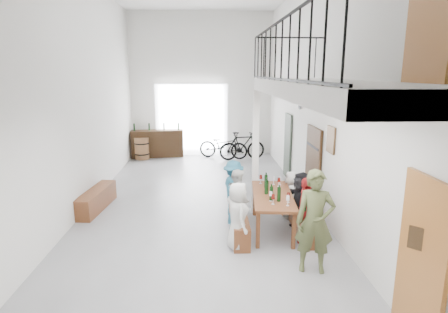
{
  "coord_description": "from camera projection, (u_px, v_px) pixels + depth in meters",
  "views": [
    {
      "loc": [
        0.18,
        -8.81,
        3.25
      ],
      "look_at": [
        0.57,
        -0.5,
        1.37
      ],
      "focal_mm": 30.0,
      "sensor_mm": 36.0,
      "label": 1
    }
  ],
  "objects": [
    {
      "name": "floor",
      "position": [
        200.0,
        206.0,
        9.3
      ],
      "size": [
        12.0,
        12.0,
        0.0
      ],
      "primitive_type": "plane",
      "color": "slate",
      "rests_on": "ground"
    },
    {
      "name": "room_walls",
      "position": [
        198.0,
        58.0,
        8.51
      ],
      "size": [
        12.0,
        12.0,
        12.0
      ],
      "color": "white",
      "rests_on": "ground"
    },
    {
      "name": "gateway_portal",
      "position": [
        192.0,
        120.0,
        14.75
      ],
      "size": [
        2.8,
        0.08,
        2.8
      ],
      "primitive_type": "cube",
      "color": "white",
      "rests_on": "ground"
    },
    {
      "name": "right_wall_decor",
      "position": [
        337.0,
        152.0,
        7.22
      ],
      "size": [
        0.07,
        8.28,
        5.07
      ],
      "color": "#9D5C25",
      "rests_on": "ground"
    },
    {
      "name": "balcony",
      "position": [
        324.0,
        92.0,
        5.69
      ],
      "size": [
        1.52,
        5.62,
        4.0
      ],
      "color": "white",
      "rests_on": "ground"
    },
    {
      "name": "tasting_table",
      "position": [
        273.0,
        198.0,
        7.72
      ],
      "size": [
        0.97,
        2.0,
        0.79
      ],
      "rotation": [
        0.0,
        0.0,
        -0.09
      ],
      "color": "brown",
      "rests_on": "ground"
    },
    {
      "name": "bench_inner",
      "position": [
        239.0,
        221.0,
        7.76
      ],
      "size": [
        0.34,
        1.96,
        0.45
      ],
      "primitive_type": "cube",
      "rotation": [
        0.0,
        0.0,
        -0.01
      ],
      "color": "brown",
      "rests_on": "ground"
    },
    {
      "name": "bench_wall",
      "position": [
        300.0,
        218.0,
        7.91
      ],
      "size": [
        0.27,
        2.04,
        0.47
      ],
      "primitive_type": "cube",
      "rotation": [
        0.0,
        0.0,
        -0.0
      ],
      "color": "brown",
      "rests_on": "ground"
    },
    {
      "name": "tableware",
      "position": [
        273.0,
        188.0,
        7.68
      ],
      "size": [
        0.48,
        1.53,
        0.35
      ],
      "color": "black",
      "rests_on": "tasting_table"
    },
    {
      "name": "side_bench",
      "position": [
        96.0,
        199.0,
        9.04
      ],
      "size": [
        0.57,
        1.76,
        0.49
      ],
      "primitive_type": "cube",
      "rotation": [
        0.0,
        0.0,
        -0.11
      ],
      "color": "brown",
      "rests_on": "ground"
    },
    {
      "name": "oak_barrel",
      "position": [
        142.0,
        148.0,
        14.24
      ],
      "size": [
        0.56,
        0.56,
        0.82
      ],
      "color": "brown",
      "rests_on": "ground"
    },
    {
      "name": "serving_counter",
      "position": [
        157.0,
        143.0,
        14.6
      ],
      "size": [
        2.04,
        0.79,
        1.05
      ],
      "primitive_type": "cube",
      "rotation": [
        0.0,
        0.0,
        0.12
      ],
      "color": "#331D0E",
      "rests_on": "ground"
    },
    {
      "name": "counter_bottles",
      "position": [
        157.0,
        127.0,
        14.46
      ],
      "size": [
        1.73,
        0.28,
        0.28
      ],
      "color": "black",
      "rests_on": "serving_counter"
    },
    {
      "name": "guest_left_a",
      "position": [
        238.0,
        216.0,
        6.93
      ],
      "size": [
        0.51,
        0.69,
        1.29
      ],
      "primitive_type": "imported",
      "rotation": [
        0.0,
        0.0,
        1.73
      ],
      "color": "silver",
      "rests_on": "ground"
    },
    {
      "name": "guest_left_b",
      "position": [
        234.0,
        211.0,
        7.48
      ],
      "size": [
        0.28,
        0.4,
        1.08
      ],
      "primitive_type": "imported",
      "rotation": [
        0.0,
        0.0,
        1.53
      ],
      "color": "#266581",
      "rests_on": "ground"
    },
    {
      "name": "guest_left_c",
      "position": [
        238.0,
        197.0,
        8.04
      ],
      "size": [
        0.49,
        0.62,
        1.24
      ],
      "primitive_type": "imported",
      "rotation": [
        0.0,
        0.0,
        1.54
      ],
      "color": "silver",
      "rests_on": "ground"
    },
    {
      "name": "guest_left_d",
      "position": [
        233.0,
        189.0,
        8.54
      ],
      "size": [
        0.7,
        0.94,
        1.31
      ],
      "primitive_type": "imported",
      "rotation": [
        0.0,
        0.0,
        1.85
      ],
      "color": "#266581",
      "rests_on": "ground"
    },
    {
      "name": "guest_right_a",
      "position": [
        305.0,
        210.0,
        7.24
      ],
      "size": [
        0.36,
        0.77,
        1.29
      ],
      "primitive_type": "imported",
      "rotation": [
        0.0,
        0.0,
        -1.63
      ],
      "color": "#A31C1C",
      "rests_on": "ground"
    },
    {
      "name": "guest_right_b",
      "position": [
        300.0,
        201.0,
        7.79
      ],
      "size": [
        0.68,
        1.22,
        1.25
      ],
      "primitive_type": "imported",
      "rotation": [
        0.0,
        0.0,
        -1.29
      ],
      "color": "black",
      "rests_on": "ground"
    },
    {
      "name": "guest_right_c",
      "position": [
        291.0,
        195.0,
        8.46
      ],
      "size": [
        0.39,
        0.56,
        1.08
      ],
      "primitive_type": "imported",
      "rotation": [
        0.0,
        0.0,
        -1.48
      ],
      "color": "silver",
      "rests_on": "ground"
    },
    {
      "name": "host_standing",
      "position": [
        315.0,
        222.0,
        6.1
      ],
      "size": [
        0.7,
        0.53,
        1.73
      ],
      "primitive_type": "imported",
      "rotation": [
        0.0,
        0.0,
        -0.19
      ],
      "color": "#4C552F",
      "rests_on": "ground"
    },
    {
      "name": "potted_plant",
      "position": [
        294.0,
        190.0,
        9.82
      ],
      "size": [
        0.45,
        0.41,
        0.44
      ],
      "primitive_type": "imported",
      "rotation": [
        0.0,
        0.0,
        -0.19
      ],
      "color": "#184814",
      "rests_on": "ground"
    },
    {
      "name": "bicycle_near",
      "position": [
        223.0,
        145.0,
        14.34
      ],
      "size": [
        2.02,
        1.25,
        1.0
      ],
      "primitive_type": "imported",
      "rotation": [
        0.0,
        0.0,
        1.24
      ],
      "color": "black",
      "rests_on": "ground"
    },
    {
      "name": "bicycle_far",
      "position": [
        242.0,
        146.0,
        14.1
      ],
      "size": [
        1.84,
        0.84,
        1.06
      ],
      "primitive_type": "imported",
      "rotation": [
        0.0,
        0.0,
        1.77
      ],
      "color": "black",
      "rests_on": "ground"
    }
  ]
}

